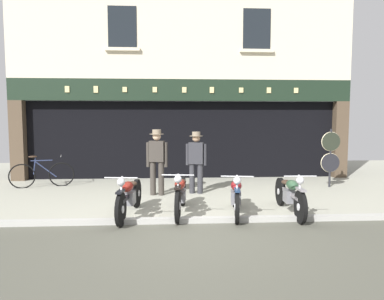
% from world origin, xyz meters
% --- Properties ---
extents(ground, '(23.20, 22.00, 0.18)m').
position_xyz_m(ground, '(0.00, -0.98, -0.04)').
color(ground, '#9E9D8D').
extents(shop_facade, '(11.50, 4.42, 6.72)m').
position_xyz_m(shop_facade, '(0.00, 6.99, 1.78)').
color(shop_facade, black).
rests_on(shop_facade, ground).
extents(motorcycle_left, '(0.62, 2.08, 0.91)m').
position_xyz_m(motorcycle_left, '(-1.27, 0.62, 0.42)').
color(motorcycle_left, black).
rests_on(motorcycle_left, ground).
extents(motorcycle_center_left, '(0.62, 2.07, 0.93)m').
position_xyz_m(motorcycle_center_left, '(-0.22, 0.74, 0.43)').
color(motorcycle_center_left, black).
rests_on(motorcycle_center_left, ground).
extents(motorcycle_center, '(0.62, 1.92, 0.91)m').
position_xyz_m(motorcycle_center, '(0.92, 0.60, 0.42)').
color(motorcycle_center, black).
rests_on(motorcycle_center, ground).
extents(motorcycle_center_right, '(0.62, 2.08, 0.91)m').
position_xyz_m(motorcycle_center_right, '(2.06, 0.60, 0.42)').
color(motorcycle_center_right, black).
rests_on(motorcycle_center_right, ground).
extents(salesman_left, '(0.55, 0.37, 1.72)m').
position_xyz_m(salesman_left, '(-0.79, 2.61, 0.97)').
color(salesman_left, '#38332D').
rests_on(salesman_left, ground).
extents(shopkeeper_center, '(0.55, 0.35, 1.66)m').
position_xyz_m(shopkeeper_center, '(0.25, 2.78, 0.92)').
color(shopkeeper_center, '#2D2D33').
rests_on(shopkeeper_center, ground).
extents(tyre_sign_pole, '(0.57, 0.06, 1.71)m').
position_xyz_m(tyre_sign_pole, '(4.24, 3.41, 1.01)').
color(tyre_sign_pole, '#232328').
rests_on(tyre_sign_pole, ground).
extents(advert_board_near, '(0.67, 0.03, 1.06)m').
position_xyz_m(advert_board_near, '(-2.75, 5.40, 1.65)').
color(advert_board_near, silver).
extents(leaning_bicycle, '(1.74, 0.64, 0.95)m').
position_xyz_m(leaning_bicycle, '(-4.21, 3.92, 0.38)').
color(leaning_bicycle, black).
rests_on(leaning_bicycle, ground).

